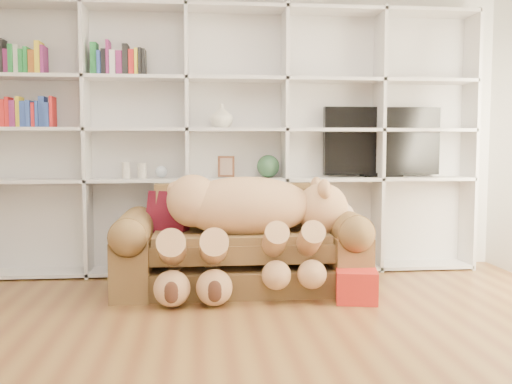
{
  "coord_description": "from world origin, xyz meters",
  "views": [
    {
      "loc": [
        -0.35,
        -2.85,
        1.16
      ],
      "look_at": [
        0.11,
        1.63,
        0.79
      ],
      "focal_mm": 40.0,
      "sensor_mm": 36.0,
      "label": 1
    }
  ],
  "objects": [
    {
      "name": "green_vase",
      "position": [
        0.29,
        2.3,
        0.97
      ],
      "size": [
        0.21,
        0.21,
        0.21
      ],
      "primitive_type": "sphere",
      "color": "#2B5535",
      "rests_on": "bookshelf"
    },
    {
      "name": "sofa",
      "position": [
        -0.01,
        1.72,
        0.31
      ],
      "size": [
        1.98,
        0.86,
        0.83
      ],
      "color": "brown",
      "rests_on": "floor"
    },
    {
      "name": "figurine_tall",
      "position": [
        -0.99,
        2.3,
        0.94
      ],
      "size": [
        0.09,
        0.09,
        0.14
      ],
      "primitive_type": "cylinder",
      "rotation": [
        0.0,
        0.0,
        -0.39
      ],
      "color": "beige",
      "rests_on": "bookshelf"
    },
    {
      "name": "shelf_vase",
      "position": [
        -0.13,
        2.3,
        1.42
      ],
      "size": [
        0.25,
        0.25,
        0.22
      ],
      "primitive_type": "imported",
      "rotation": [
        0.0,
        0.0,
        -0.24
      ],
      "color": "silver",
      "rests_on": "bookshelf"
    },
    {
      "name": "floor",
      "position": [
        0.0,
        0.0,
        0.0
      ],
      "size": [
        5.0,
        5.0,
        0.0
      ],
      "primitive_type": "plane",
      "color": "brown",
      "rests_on": "ground"
    },
    {
      "name": "throw_pillow",
      "position": [
        -0.59,
        1.86,
        0.6
      ],
      "size": [
        0.4,
        0.33,
        0.37
      ],
      "primitive_type": "cube",
      "rotation": [
        -0.24,
        0.0,
        -0.44
      ],
      "color": "#550E19",
      "rests_on": "sofa"
    },
    {
      "name": "snow_globe",
      "position": [
        -0.67,
        2.3,
        0.92
      ],
      "size": [
        0.11,
        0.11,
        0.11
      ],
      "primitive_type": "sphere",
      "color": "silver",
      "rests_on": "bookshelf"
    },
    {
      "name": "teddy_bear",
      "position": [
        0.03,
        1.55,
        0.59
      ],
      "size": [
        1.59,
        0.84,
        0.92
      ],
      "rotation": [
        0.0,
        0.0,
        0.01
      ],
      "color": "tan",
      "rests_on": "sofa"
    },
    {
      "name": "tv",
      "position": [
        1.37,
        2.35,
        1.19
      ],
      "size": [
        1.1,
        0.18,
        0.65
      ],
      "color": "black",
      "rests_on": "bookshelf"
    },
    {
      "name": "picture_frame",
      "position": [
        -0.09,
        2.3,
        0.97
      ],
      "size": [
        0.15,
        0.07,
        0.19
      ],
      "primitive_type": "cube",
      "rotation": [
        0.0,
        0.0,
        -0.32
      ],
      "color": "brown",
      "rests_on": "bookshelf"
    },
    {
      "name": "gift_box",
      "position": [
        0.82,
        1.21,
        0.12
      ],
      "size": [
        0.35,
        0.33,
        0.24
      ],
      "primitive_type": "cube",
      "rotation": [
        0.0,
        0.0,
        -0.21
      ],
      "color": "red",
      "rests_on": "floor"
    },
    {
      "name": "figurine_short",
      "position": [
        -0.84,
        2.3,
        0.93
      ],
      "size": [
        0.09,
        0.09,
        0.14
      ],
      "primitive_type": "cylinder",
      "rotation": [
        0.0,
        0.0,
        0.14
      ],
      "color": "beige",
      "rests_on": "bookshelf"
    },
    {
      "name": "wall_back",
      "position": [
        0.0,
        2.5,
        1.35
      ],
      "size": [
        5.0,
        0.02,
        2.7
      ],
      "primitive_type": "cube",
      "color": "silver",
      "rests_on": "floor"
    },
    {
      "name": "bookshelf",
      "position": [
        -0.24,
        2.36,
        1.31
      ],
      "size": [
        4.43,
        0.35,
        2.4
      ],
      "color": "silver",
      "rests_on": "floor"
    }
  ]
}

